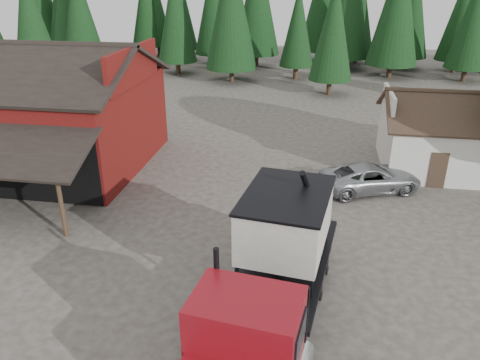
# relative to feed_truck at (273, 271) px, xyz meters

# --- Properties ---
(ground) EXTENTS (120.00, 120.00, 0.00)m
(ground) POSITION_rel_feed_truck_xyz_m (-3.91, 2.20, -2.20)
(ground) COLOR #443D35
(ground) RESTS_ON ground
(red_barn) EXTENTS (12.80, 13.63, 7.18)m
(red_barn) POSITION_rel_feed_truck_xyz_m (-14.91, 12.10, 0.49)
(red_barn) COLOR maroon
(red_barn) RESTS_ON ground
(farmhouse) EXTENTS (8.60, 6.42, 4.65)m
(farmhouse) POSITION_rel_feed_truck_xyz_m (9.09, 15.19, -0.53)
(farmhouse) COLOR silver
(farmhouse) RESTS_ON ground
(conifer_backdrop) EXTENTS (76.00, 16.00, 16.00)m
(conifer_backdrop) POSITION_rel_feed_truck_xyz_m (-3.91, 44.20, -2.20)
(conifer_backdrop) COLOR black
(conifer_backdrop) RESTS_ON ground
(near_pine_a) EXTENTS (4.40, 4.40, 11.40)m
(near_pine_a) POSITION_rel_feed_truck_xyz_m (-25.91, 30.20, 4.19)
(near_pine_a) COLOR #382619
(near_pine_a) RESTS_ON ground
(near_pine_b) EXTENTS (3.96, 3.96, 10.40)m
(near_pine_b) POSITION_rel_feed_truck_xyz_m (2.09, 32.20, 3.69)
(near_pine_b) COLOR #382619
(near_pine_b) RESTS_ON ground
(near_pine_d) EXTENTS (5.28, 5.28, 13.40)m
(near_pine_d) POSITION_rel_feed_truck_xyz_m (-7.91, 36.20, 5.20)
(near_pine_d) COLOR #382619
(near_pine_d) RESTS_ON ground
(feed_truck) EXTENTS (4.15, 10.68, 4.70)m
(feed_truck) POSITION_rel_feed_truck_xyz_m (0.00, 0.00, 0.00)
(feed_truck) COLOR black
(feed_truck) RESTS_ON ground
(silver_car) EXTENTS (5.73, 4.11, 1.45)m
(silver_car) POSITION_rel_feed_truck_xyz_m (4.09, 11.26, -1.47)
(silver_car) COLOR #A1A4A9
(silver_car) RESTS_ON ground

